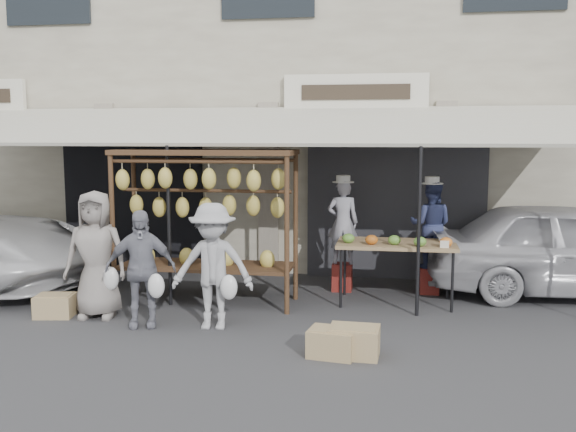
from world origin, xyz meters
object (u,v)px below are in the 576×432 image
Objects in this scene: vendor_left at (343,222)px; customer_right at (213,266)px; vendor_right at (431,225)px; crate_near_a at (332,343)px; produce_table at (396,245)px; crate_far at (55,306)px; customer_mid at (141,269)px; customer_left at (96,255)px; sedan at (571,249)px; crate_near_b at (354,342)px; banana_rack at (205,197)px.

customer_right is (-1.47, -2.24, -0.29)m from vendor_left.
vendor_right is (1.35, 0.04, -0.02)m from vendor_left.
crate_near_a is (0.13, -3.05, -0.94)m from vendor_left.
produce_table is 4.81m from crate_far.
customer_mid is 1.48m from crate_far.
produce_table is 0.99× the size of customer_left.
customer_right is 3.14× the size of crate_near_a.
vendor_right reaches higher than sedan.
vendor_left is 2.66× the size of crate_far.
produce_table reaches higher than crate_near_a.
vendor_right is at bearing 92.34° from sedan.
vendor_left is 0.31× the size of sedan.
banana_rack is at bearing 140.16° from crate_near_b.
banana_rack is 5.57m from sedan.
vendor_right is 3.63m from customer_right.
banana_rack is 1.95× the size of vendor_right.
customer_mid is at bearing -112.58° from banana_rack.
banana_rack is 1.62× the size of customer_right.
crate_near_b reaches higher than crate_near_a.
sedan is at bearing 17.78° from crate_far.
vendor_left reaches higher than crate_near_b.
crate_far is (-4.55, -1.40, -0.72)m from produce_table.
vendor_left is 2.40× the size of crate_near_b.
produce_table is 1.06× the size of customer_right.
customer_left is 6.95m from sedan.
vendor_right is 2.70× the size of crate_far.
vendor_left is at bearing 91.15° from sedan.
crate_near_a is at bearing 77.25° from vendor_right.
sedan reaches higher than crate_near_b.
banana_rack is 1.53m from customer_mid.
crate_far is at bearing -162.91° from produce_table.
crate_near_b is at bearing -12.60° from crate_far.
customer_left is at bearing 28.61° from vendor_left.
customer_right is at bearing 114.20° from sedan.
vendor_right reaches higher than crate_near_a.
vendor_left is 4.37m from crate_far.
produce_table is 2.46m from crate_near_b.
customer_mid reaches higher than sedan.
produce_table is at bearing 63.10° from vendor_right.
produce_table is 1.27× the size of vendor_right.
crate_far is (-1.33, 0.23, -0.61)m from customer_mid.
vendor_left reaches higher than sedan.
customer_left is at bearing 142.33° from customer_mid.
vendor_left is 3.16m from crate_near_b.
sedan is at bearing 22.24° from customer_right.
vendor_left is at bearing 29.27° from crate_far.
crate_far is at bearing 31.59° from vendor_right.
customer_left reaches higher than produce_table.
customer_mid is at bearing 111.05° from sedan.
vendor_right is 2.62× the size of crate_near_a.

